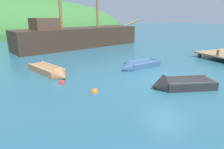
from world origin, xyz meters
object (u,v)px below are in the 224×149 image
(sailing_ship, at_px, (79,40))
(rowboat_center, at_px, (138,66))
(rowboat_portside, at_px, (178,85))
(buoy_orange, at_px, (95,92))
(rowboat_outer_right, at_px, (51,72))
(buoy_red, at_px, (62,83))

(sailing_ship, xyz_separation_m, rowboat_center, (1.04, -10.71, -0.68))
(rowboat_portside, xyz_separation_m, buoy_orange, (-3.97, 1.28, -0.14))
(rowboat_portside, bearing_deg, rowboat_outer_right, -25.82)
(sailing_ship, height_order, rowboat_center, sailing_ship)
(rowboat_portside, distance_m, buoy_red, 6.05)
(rowboat_outer_right, xyz_separation_m, buoy_red, (0.29, -1.99, -0.13))
(rowboat_center, distance_m, rowboat_portside, 4.16)
(sailing_ship, bearing_deg, buoy_red, -125.13)
(sailing_ship, height_order, rowboat_outer_right, sailing_ship)
(sailing_ship, relative_size, rowboat_outer_right, 4.39)
(rowboat_center, bearing_deg, rowboat_outer_right, -21.55)
(rowboat_center, bearing_deg, buoy_orange, 23.45)
(rowboat_outer_right, relative_size, buoy_red, 11.19)
(rowboat_portside, relative_size, buoy_orange, 9.53)
(rowboat_outer_right, height_order, rowboat_portside, rowboat_portside)
(rowboat_portside, bearing_deg, buoy_orange, 0.22)
(sailing_ship, bearing_deg, rowboat_portside, -101.69)
(rowboat_portside, xyz_separation_m, buoy_red, (-5.12, 3.22, -0.14))
(rowboat_portside, height_order, buoy_red, rowboat_portside)
(buoy_red, bearing_deg, rowboat_outer_right, 98.24)
(buoy_orange, bearing_deg, rowboat_outer_right, 110.08)
(rowboat_outer_right, height_order, buoy_red, rowboat_outer_right)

